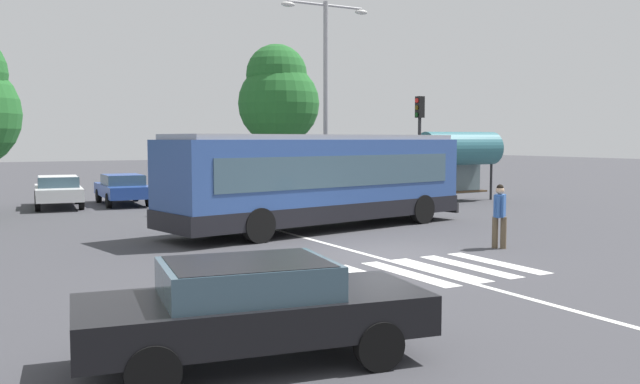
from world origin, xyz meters
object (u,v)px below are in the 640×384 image
object	(u,v)px
parked_car_teal	(185,185)
parked_car_blue	(123,187)
pedestrian_crossing_street	(500,212)
twin_arm_street_lamp	(326,82)
city_transit_bus	(320,180)
foreground_sedan	(252,305)
bus_stop_shelter	(459,150)
parked_car_champagne	(234,183)
background_tree_right	(278,95)
traffic_light_far_corner	(419,133)
parked_car_white	(58,190)

from	to	relation	value
parked_car_teal	parked_car_blue	bearing A→B (deg)	-174.08
pedestrian_crossing_street	parked_car_teal	distance (m)	17.76
pedestrian_crossing_street	twin_arm_street_lamp	xyz separation A→B (m)	(0.91, 10.96, 4.27)
city_transit_bus	parked_car_blue	bearing A→B (deg)	107.76
foreground_sedan	bus_stop_shelter	distance (m)	24.07
foreground_sedan	parked_car_champagne	size ratio (longest dim) A/B	1.03
twin_arm_street_lamp	parked_car_blue	bearing A→B (deg)	137.73
foreground_sedan	background_tree_right	size ratio (longest dim) A/B	0.57
parked_car_blue	traffic_light_far_corner	distance (m)	13.30
pedestrian_crossing_street	parked_car_white	world-z (taller)	pedestrian_crossing_street
parked_car_teal	twin_arm_street_lamp	bearing A→B (deg)	-59.05
parked_car_blue	bus_stop_shelter	xyz separation A→B (m)	(14.09, -6.17, 1.65)
city_transit_bus	parked_car_champagne	bearing A→B (deg)	81.27
city_transit_bus	traffic_light_far_corner	xyz separation A→B (m)	(7.10, 4.02, 1.58)
city_transit_bus	twin_arm_street_lamp	xyz separation A→B (m)	(3.19, 5.21, 3.65)
foreground_sedan	background_tree_right	bearing A→B (deg)	63.63
parked_car_champagne	twin_arm_street_lamp	distance (m)	8.14
parked_car_teal	background_tree_right	distance (m)	9.25
bus_stop_shelter	background_tree_right	size ratio (longest dim) A/B	0.49
foreground_sedan	twin_arm_street_lamp	distance (m)	19.80
foreground_sedan	background_tree_right	distance (m)	30.39
bus_stop_shelter	parked_car_blue	bearing A→B (deg)	156.35
foreground_sedan	pedestrian_crossing_street	bearing A→B (deg)	29.24
parked_car_blue	traffic_light_far_corner	bearing A→B (deg)	-34.61
city_transit_bus	parked_car_blue	size ratio (longest dim) A/B	2.44
parked_car_champagne	bus_stop_shelter	xyz separation A→B (m)	(8.60, -6.59, 1.65)
parked_car_white	parked_car_blue	bearing A→B (deg)	-1.15
foreground_sedan	parked_car_teal	size ratio (longest dim) A/B	1.04
foreground_sedan	parked_car_blue	size ratio (longest dim) A/B	1.03
parked_car_white	parked_car_blue	size ratio (longest dim) A/B	1.02
parked_car_blue	twin_arm_street_lamp	bearing A→B (deg)	-42.27
foreground_sedan	traffic_light_far_corner	size ratio (longest dim) A/B	1.00
city_transit_bus	parked_car_teal	world-z (taller)	city_transit_bus
foreground_sedan	bus_stop_shelter	size ratio (longest dim) A/B	1.15
traffic_light_far_corner	foreground_sedan	bearing A→B (deg)	-133.49
city_transit_bus	traffic_light_far_corner	distance (m)	8.31
pedestrian_crossing_street	parked_car_teal	xyz separation A→B (m)	(-3.01, 17.50, -0.20)
parked_car_teal	traffic_light_far_corner	distance (m)	11.27
parked_car_white	parked_car_blue	distance (m)	2.71
parked_car_teal	bus_stop_shelter	bearing A→B (deg)	-30.14
parked_car_blue	city_transit_bus	bearing A→B (deg)	-72.24
parked_car_blue	twin_arm_street_lamp	xyz separation A→B (m)	(6.86, -6.24, 4.47)
parked_car_champagne	parked_car_teal	bearing A→B (deg)	-177.28
traffic_light_far_corner	parked_car_white	bearing A→B (deg)	150.94
traffic_light_far_corner	background_tree_right	xyz separation A→B (m)	(-0.95, 11.84, 2.23)
city_transit_bus	parked_car_champagne	xyz separation A→B (m)	(1.82, 11.87, -0.82)
foreground_sedan	bus_stop_shelter	xyz separation A→B (m)	(17.61, 16.33, 1.65)
foreground_sedan	parked_car_white	xyz separation A→B (m)	(0.81, 22.55, 0.00)
pedestrian_crossing_street	twin_arm_street_lamp	bearing A→B (deg)	85.23
parked_car_teal	twin_arm_street_lamp	world-z (taller)	twin_arm_street_lamp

